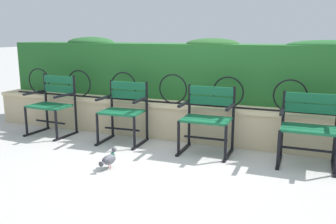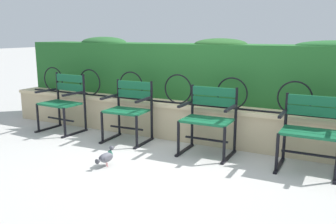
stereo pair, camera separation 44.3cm
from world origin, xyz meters
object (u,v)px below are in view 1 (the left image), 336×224
object	(u,v)px
park_chair_centre_left	(124,110)
park_chair_centre_right	(208,117)
park_chair_leftmost	(53,103)
pigeon_near_chairs	(109,159)
park_chair_rightmost	(309,126)

from	to	relation	value
park_chair_centre_left	park_chair_centre_right	xyz separation A→B (m)	(1.20, -0.01, 0.00)
park_chair_leftmost	park_chair_centre_right	size ratio (longest dim) A/B	1.06
park_chair_leftmost	pigeon_near_chairs	world-z (taller)	park_chair_leftmost
park_chair_centre_right	park_chair_centre_left	bearing A→B (deg)	179.67
pigeon_near_chairs	park_chair_centre_right	bearing A→B (deg)	49.09
park_chair_centre_right	pigeon_near_chairs	bearing A→B (deg)	-130.91
park_chair_leftmost	pigeon_near_chairs	size ratio (longest dim) A/B	3.05
park_chair_leftmost	pigeon_near_chairs	xyz separation A→B (m)	(1.53, -0.97, -0.36)
park_chair_centre_left	pigeon_near_chairs	xyz separation A→B (m)	(0.34, -1.00, -0.35)
park_chair_rightmost	pigeon_near_chairs	world-z (taller)	park_chair_rightmost
park_chair_leftmost	park_chair_rightmost	xyz separation A→B (m)	(3.59, 0.01, -0.01)
pigeon_near_chairs	park_chair_centre_left	bearing A→B (deg)	108.90
park_chair_centre_right	pigeon_near_chairs	distance (m)	1.36
park_chair_centre_right	park_chair_leftmost	bearing A→B (deg)	-179.54
park_chair_leftmost	park_chair_centre_left	xyz separation A→B (m)	(1.19, 0.03, -0.01)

